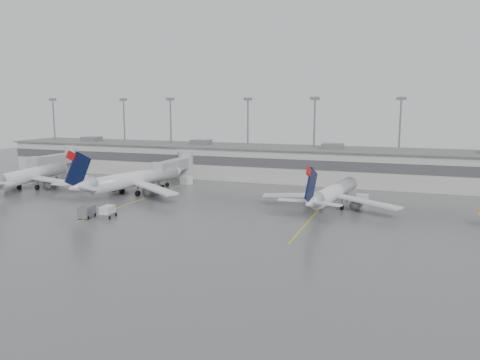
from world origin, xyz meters
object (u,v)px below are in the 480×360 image
(jet_mid_left, at_px, (131,179))
(jet_mid_right, at_px, (332,193))
(jet_far_left, at_px, (29,175))
(baggage_tug, at_px, (108,213))

(jet_mid_left, bearing_deg, jet_mid_right, 14.07)
(jet_mid_right, bearing_deg, jet_far_left, -168.47)
(jet_far_left, height_order, baggage_tug, jet_far_left)
(baggage_tug, bearing_deg, jet_mid_left, 104.26)
(jet_far_left, distance_m, jet_mid_left, 25.18)
(jet_mid_right, relative_size, baggage_tug, 8.67)
(jet_far_left, height_order, jet_mid_left, jet_mid_left)
(jet_far_left, distance_m, baggage_tug, 36.51)
(jet_mid_left, distance_m, jet_mid_right, 41.64)
(jet_mid_left, distance_m, baggage_tug, 20.28)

